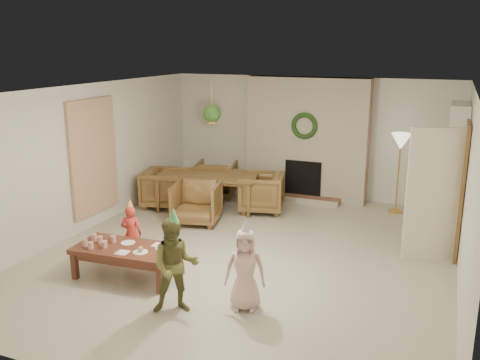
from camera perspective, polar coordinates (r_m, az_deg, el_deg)
The scene contains 56 objects.
floor at distance 8.10m, azimuth 0.90°, elevation -8.08°, with size 7.00×7.00×0.00m, color #B7B29E.
ceiling at distance 7.50m, azimuth 0.98°, elevation 9.82°, with size 7.00×7.00×0.00m, color white.
wall_back at distance 10.97m, azimuth 7.63°, elevation 4.67°, with size 7.00×7.00×0.00m, color silver.
wall_front at distance 4.79m, azimuth -14.71°, elevation -9.05°, with size 7.00×7.00×0.00m, color silver.
wall_left at distance 9.20m, azimuth -16.75°, elevation 2.24°, with size 7.00×7.00×0.00m, color silver.
wall_right at distance 7.22m, azimuth 23.72°, elevation -1.73°, with size 7.00×7.00×0.00m, color silver.
fireplace_mass at distance 10.78m, azimuth 7.36°, elevation 4.50°, with size 2.50×0.40×2.50m, color maroon.
fireplace_hearth at distance 10.73m, azimuth 6.66°, elevation -2.07°, with size 1.60×0.30×0.12m, color #5E2A19.
fireplace_firebox at distance 10.78m, azimuth 6.97°, elevation 0.16°, with size 0.75×0.12×0.75m, color black.
fireplace_wreath at distance 10.51m, azimuth 7.08°, elevation 5.91°, with size 0.54×0.54×0.10m, color #193815.
floor_lamp_base at distance 10.47m, azimuth 16.71°, elevation -3.28°, with size 0.29×0.29×0.03m, color gold.
floor_lamp_post at distance 10.29m, azimuth 16.99°, elevation 0.43°, with size 0.03×0.03×1.38m, color gold.
floor_lamp_shade at distance 10.15m, azimuth 17.27°, elevation 4.07°, with size 0.37×0.37×0.31m, color beige.
bookshelf_carcass at distance 9.48m, azimuth 22.48°, elevation 1.17°, with size 0.30×1.00×2.20m, color white.
bookshelf_shelf_a at distance 9.64m, azimuth 21.99°, elevation -2.58°, with size 0.30×0.92×0.03m, color white.
bookshelf_shelf_b at distance 9.54m, azimuth 22.22°, elevation -0.28°, with size 0.30×0.92×0.03m, color white.
bookshelf_shelf_c at distance 9.45m, azimuth 22.45°, elevation 2.06°, with size 0.30×0.92×0.03m, color white.
bookshelf_shelf_d at distance 9.38m, azimuth 22.69°, elevation 4.44°, with size 0.30×0.92×0.03m, color white.
books_row_lower at distance 9.46m, azimuth 21.93°, elevation -2.01°, with size 0.20×0.40×0.24m, color #9E3A1D.
books_row_mid at distance 9.56m, azimuth 22.18°, elevation 0.61°, with size 0.20×0.44×0.24m, color navy.
books_row_upper at distance 9.33m, azimuth 22.40°, elevation 2.73°, with size 0.20×0.36×0.22m, color #A76623.
door_frame at distance 8.44m, azimuth 23.18°, elevation -1.05°, with size 0.05×0.86×2.04m, color brown.
door_leaf at distance 8.07m, azimuth 20.49°, elevation -1.61°, with size 0.05×0.80×2.00m, color beige.
curtain_panel at distance 9.33m, azimuth -15.80°, elevation 2.47°, with size 0.06×1.20×2.00m, color beige.
dining_table at distance 10.15m, azimuth -3.63°, elevation -1.31°, with size 1.94×1.08×0.68m, color brown.
dining_chair_near at distance 9.35m, azimuth -4.79°, elevation -2.52°, with size 0.81×0.83×0.75m, color brown.
dining_chair_far at distance 10.95m, azimuth -2.64°, elevation 0.09°, with size 0.81×0.83×0.75m, color brown.
dining_chair_left at distance 10.36m, azimuth -8.24°, elevation -0.90°, with size 0.81×0.83×0.75m, color brown.
dining_chair_right at distance 9.96m, azimuth 2.36°, elevation -1.39°, with size 0.81×0.83×0.75m, color brown.
hanging_plant_cord at distance 9.42m, azimuth -3.13°, elevation 8.67°, with size 0.01×0.01×0.70m, color tan.
hanging_plant_pot at distance 9.46m, azimuth -3.10°, elevation 6.56°, with size 0.16×0.16×0.12m, color #A36834.
hanging_plant_foliage at distance 9.44m, azimuth -3.11°, elevation 7.28°, with size 0.32×0.32×0.32m, color #1E4316.
coffee_table_top at distance 7.35m, azimuth -12.34°, elevation -7.43°, with size 1.44×0.72×0.07m, color #5C2E1E.
coffee_table_apron at distance 7.38m, azimuth -12.31°, elevation -7.99°, with size 1.33×0.61×0.09m, color #5C2E1E.
coffee_leg_fl at distance 7.56m, azimuth -17.70°, elevation -8.99°, with size 0.08×0.08×0.38m, color #5C2E1E.
coffee_leg_fr at distance 6.91m, azimuth -8.77°, elevation -10.76°, with size 0.08×0.08×0.38m, color #5C2E1E.
coffee_leg_bl at distance 8.00m, azimuth -15.22°, elevation -7.48°, with size 0.08×0.08×0.38m, color #5C2E1E.
coffee_leg_br at distance 7.38m, azimuth -6.66°, elevation -8.95°, with size 0.08×0.08×0.38m, color #5C2E1E.
cup_a at distance 7.49m, azimuth -16.69°, elevation -6.64°, with size 0.08×0.08×0.10m, color silver.
cup_b at distance 7.66m, azimuth -15.74°, elevation -6.09°, with size 0.08×0.08×0.10m, color silver.
cup_c at distance 7.37m, azimuth -16.09°, elevation -6.93°, with size 0.08×0.08×0.10m, color silver.
cup_d at distance 7.54m, azimuth -15.13°, elevation -6.37°, with size 0.08×0.08×0.10m, color silver.
cup_e at distance 7.36m, azimuth -14.70°, elevation -6.88°, with size 0.08×0.08×0.10m, color silver.
cup_f at distance 7.53m, azimuth -13.77°, elevation -6.31°, with size 0.08×0.08×0.10m, color silver.
plate_a at distance 7.47m, azimuth -12.20°, elevation -6.75°, with size 0.20×0.20×0.01m, color white.
plate_b at distance 7.12m, azimuth -10.89°, elevation -7.78°, with size 0.20×0.20×0.01m, color white.
plate_c at distance 7.20m, azimuth -8.47°, elevation -7.41°, with size 0.20×0.20×0.01m, color white.
food_scoop at distance 7.10m, azimuth -10.91°, elevation -7.46°, with size 0.08×0.08×0.08m, color tan.
napkin_left at distance 7.16m, azimuth -12.80°, elevation -7.77°, with size 0.17×0.17×0.01m, color #FFBBCF.
napkin_right at distance 7.32m, azimuth -8.93°, elevation -7.06°, with size 0.17×0.17×0.01m, color #FFBBCF.
child_red at distance 7.86m, azimuth -11.85°, elevation -5.79°, with size 0.31×0.21×0.86m, color red.
party_hat_red at distance 7.71m, azimuth -12.03°, elevation -2.55°, with size 0.12×0.12×0.16m, color #E0C74A.
child_plaid at distance 6.28m, azimuth -7.13°, elevation -9.36°, with size 0.57×0.45×1.18m, color brown.
party_hat_plaid at distance 6.06m, azimuth -7.32°, elevation -3.90°, with size 0.14×0.14×0.19m, color #449E5B.
child_pink at distance 6.33m, azimuth 0.57°, elevation -9.83°, with size 0.50×0.32×1.02m, color beige.
party_hat_pink at distance 6.13m, azimuth 0.58°, elevation -5.15°, with size 0.13×0.13×0.18m, color silver.
Camera 1 is at (2.71, -6.96, 3.14)m, focal length 38.83 mm.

